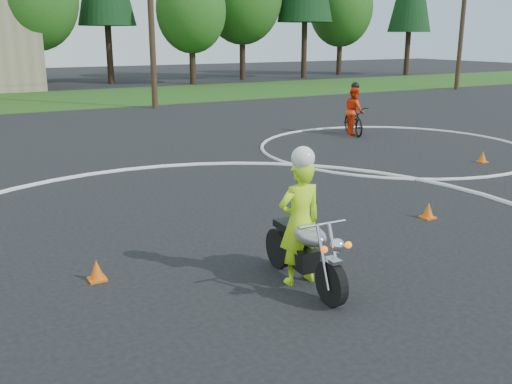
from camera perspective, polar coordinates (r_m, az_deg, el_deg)
ground at (r=7.07m, az=8.72°, el=-12.62°), size 120.00×120.00×0.00m
grass_strip at (r=32.30m, az=-22.13°, el=8.41°), size 120.00×10.00×0.02m
course_markings at (r=11.54m, az=4.15°, el=-1.24°), size 19.05×19.05×0.12m
primary_motorcycle at (r=7.73m, az=4.92°, el=-5.90°), size 0.69×1.97×1.03m
rider_primary_grp at (r=7.69m, az=4.42°, el=-2.64°), size 0.65×0.44×1.92m
rider_second_grp at (r=20.06m, az=9.78°, el=7.51°), size 1.26×1.97×1.79m
traffic_cones at (r=12.93m, az=20.85°, el=0.18°), size 15.32×5.78×0.30m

